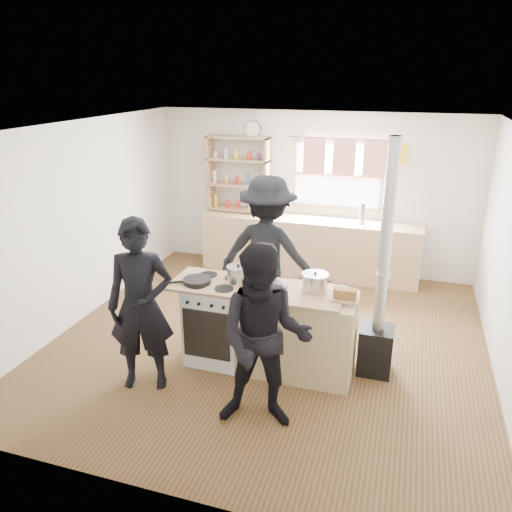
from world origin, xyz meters
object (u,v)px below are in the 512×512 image
(roast_tray, at_px, (266,285))
(stockpot_counter, at_px, (315,282))
(bread_board, at_px, (345,295))
(skillet_greens, at_px, (197,281))
(person_near_left, at_px, (141,306))
(person_near_right, at_px, (264,339))
(cooking_island, at_px, (269,328))
(person_far, at_px, (268,253))
(stockpot_stove, at_px, (238,274))
(thermos, at_px, (363,214))
(flue_heater, at_px, (379,317))

(roast_tray, height_order, stockpot_counter, stockpot_counter)
(bread_board, bearing_deg, skillet_greens, -178.06)
(person_near_left, xyz_separation_m, person_near_right, (1.33, -0.22, -0.02))
(cooking_island, relative_size, roast_tray, 4.51)
(stockpot_counter, height_order, person_near_right, person_near_right)
(bread_board, relative_size, person_far, 0.15)
(stockpot_stove, height_order, stockpot_counter, stockpot_counter)
(skillet_greens, bearing_deg, roast_tray, 6.13)
(roast_tray, distance_m, stockpot_stove, 0.35)
(thermos, height_order, flue_heater, flue_heater)
(roast_tray, bearing_deg, person_near_left, -148.13)
(cooking_island, xyz_separation_m, roast_tray, (-0.03, -0.01, 0.50))
(skillet_greens, relative_size, person_far, 0.21)
(thermos, xyz_separation_m, person_near_right, (-0.44, -3.68, -0.18))
(roast_tray, bearing_deg, thermos, 76.27)
(roast_tray, bearing_deg, flue_heater, 12.70)
(person_near_left, xyz_separation_m, person_far, (0.82, 1.63, 0.07))
(cooking_island, relative_size, bread_board, 6.89)
(roast_tray, xyz_separation_m, stockpot_counter, (0.49, 0.11, 0.06))
(stockpot_stove, bearing_deg, bread_board, -5.69)
(roast_tray, xyz_separation_m, person_near_right, (0.24, -0.89, -0.10))
(stockpot_counter, distance_m, person_near_left, 1.77)
(stockpot_stove, bearing_deg, person_far, 84.98)
(person_near_left, height_order, person_far, person_far)
(skillet_greens, relative_size, bread_board, 1.41)
(roast_tray, relative_size, stockpot_counter, 1.59)
(roast_tray, distance_m, person_near_right, 0.93)
(stockpot_counter, bearing_deg, flue_heater, 12.67)
(person_near_right, bearing_deg, flue_heater, 42.15)
(thermos, relative_size, skillet_greens, 0.74)
(skillet_greens, bearing_deg, person_near_right, -39.43)
(bread_board, relative_size, person_near_left, 0.16)
(cooking_island, xyz_separation_m, bread_board, (0.79, -0.04, 0.51))
(stockpot_counter, xyz_separation_m, person_far, (-0.75, 0.84, -0.06))
(skillet_greens, xyz_separation_m, roast_tray, (0.75, 0.08, 0.01))
(cooking_island, bearing_deg, thermos, 76.76)
(stockpot_counter, distance_m, bread_board, 0.36)
(skillet_greens, bearing_deg, flue_heater, 10.14)
(person_far, bearing_deg, person_near_right, 107.23)
(person_near_left, bearing_deg, stockpot_counter, 8.65)
(cooking_island, bearing_deg, person_far, 107.19)
(roast_tray, relative_size, flue_heater, 0.17)
(flue_heater, relative_size, person_near_left, 1.41)
(person_near_left, bearing_deg, skillet_greens, 42.38)
(bread_board, bearing_deg, roast_tray, 178.07)
(skillet_greens, distance_m, bread_board, 1.56)
(person_near_right, bearing_deg, bread_board, 46.84)
(skillet_greens, distance_m, person_far, 1.14)
(thermos, distance_m, cooking_island, 2.90)
(skillet_greens, height_order, stockpot_stove, stockpot_stove)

